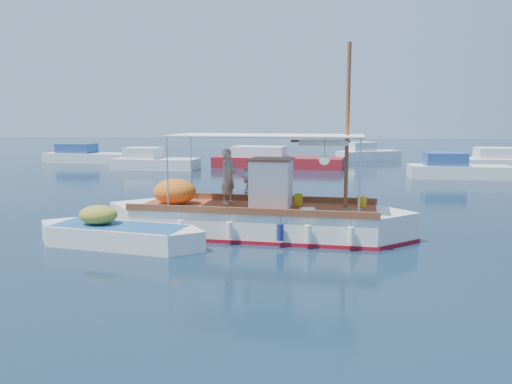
{
  "coord_description": "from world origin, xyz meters",
  "views": [
    {
      "loc": [
        0.74,
        -16.26,
        3.73
      ],
      "look_at": [
        -0.73,
        0.0,
        1.31
      ],
      "focal_mm": 35.0,
      "sensor_mm": 36.0,
      "label": 1
    }
  ],
  "objects": [
    {
      "name": "bg_boat_far_n",
      "position": [
        6.71,
        29.81,
        0.49
      ],
      "size": [
        6.05,
        4.42,
        1.8
      ],
      "rotation": [
        0.0,
        0.0,
        0.48
      ],
      "color": "silver",
      "rests_on": "ground"
    },
    {
      "name": "dinghy",
      "position": [
        -4.63,
        -2.3,
        0.28
      ],
      "size": [
        5.4,
        2.34,
        1.35
      ],
      "rotation": [
        0.0,
        0.0,
        -0.21
      ],
      "color": "white",
      "rests_on": "ground"
    },
    {
      "name": "bg_boat_far_w",
      "position": [
        -17.58,
        24.89,
        0.49
      ],
      "size": [
        7.69,
        3.14,
        1.8
      ],
      "rotation": [
        0.0,
        0.0,
        -0.11
      ],
      "color": "silver",
      "rests_on": "ground"
    },
    {
      "name": "bg_boat_e",
      "position": [
        15.92,
        21.84,
        0.49
      ],
      "size": [
        7.24,
        3.16,
        1.8
      ],
      "rotation": [
        0.0,
        0.0,
        -0.08
      ],
      "color": "silver",
      "rests_on": "ground"
    },
    {
      "name": "bg_boat_nw",
      "position": [
        -10.17,
        19.73,
        0.49
      ],
      "size": [
        6.43,
        3.1,
        1.8
      ],
      "rotation": [
        0.0,
        0.0,
        -0.12
      ],
      "color": "silver",
      "rests_on": "ground"
    },
    {
      "name": "bg_boat_ne",
      "position": [
        10.49,
        16.0,
        0.49
      ],
      "size": [
        6.24,
        2.49,
        1.8
      ],
      "rotation": [
        0.0,
        0.0,
        -0.05
      ],
      "color": "silver",
      "rests_on": "ground"
    },
    {
      "name": "fishing_caique",
      "position": [
        -0.75,
        -0.58,
        0.55
      ],
      "size": [
        10.05,
        3.57,
        6.17
      ],
      "rotation": [
        0.0,
        0.0,
        -0.11
      ],
      "color": "white",
      "rests_on": "ground"
    },
    {
      "name": "ground",
      "position": [
        0.0,
        0.0,
        0.0
      ],
      "size": [
        160.0,
        160.0,
        0.0
      ],
      "primitive_type": "plane",
      "color": "black",
      "rests_on": "ground"
    },
    {
      "name": "bg_boat_n",
      "position": [
        -1.34,
        21.91,
        0.49
      ],
      "size": [
        10.2,
        4.23,
        1.8
      ],
      "rotation": [
        0.0,
        0.0,
        -0.15
      ],
      "color": "maroon",
      "rests_on": "ground"
    }
  ]
}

